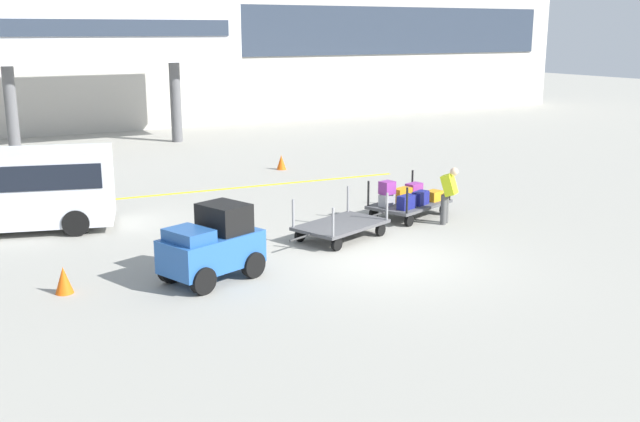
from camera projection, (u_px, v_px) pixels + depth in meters
The scene contains 11 objects.
ground_plane at pixel (385, 259), 16.83m from camera, with size 120.00×120.00×0.00m, color #9E9B91.
apron_lead_line at pixel (194, 192), 23.83m from camera, with size 14.71×0.20×0.01m, color yellow.
terminal_building at pixel (104, 40), 37.77m from camera, with size 60.26×2.51×9.23m.
jet_bridge at pixel (53, 34), 30.95m from camera, with size 15.09×3.00×6.30m.
baggage_tug at pixel (213, 245), 15.29m from camera, with size 2.35×1.80×1.58m.
baggage_cart_lead at pixel (341, 225), 18.41m from camera, with size 3.07×2.09×1.10m.
baggage_cart_middle at pixel (409, 200), 20.55m from camera, with size 3.07×2.09×1.10m.
baggage_handler at pixel (448, 193), 19.70m from camera, with size 0.57×0.57×1.56m.
shuttle_van at pixel (16, 184), 18.97m from camera, with size 5.14×3.16×2.10m.
safety_cone_near at pixel (281, 162), 27.61m from camera, with size 0.36×0.36×0.55m, color #EA590F.
safety_cone_far at pixel (64, 280), 14.60m from camera, with size 0.36×0.36×0.55m, color #EA590F.
Camera 1 is at (-9.09, -13.33, 5.11)m, focal length 41.20 mm.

